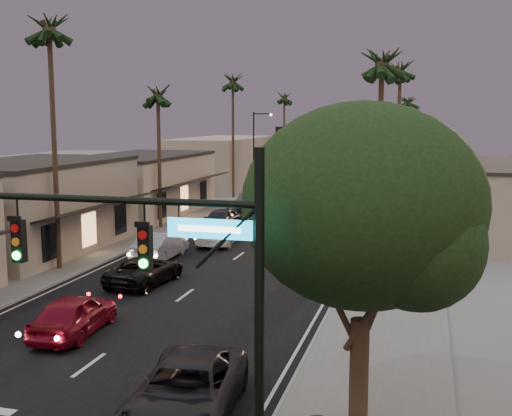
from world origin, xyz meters
The scene contains 29 objects.
ground centered at (0.00, 40.00, 0.00)m, with size 200.00×200.00×0.00m, color slate.
road centered at (0.00, 45.00, 0.00)m, with size 14.00×120.00×0.02m, color black.
sidewalk_left centered at (-9.50, 52.00, 0.06)m, with size 5.00×92.00×0.12m, color slate.
sidewalk_right centered at (9.50, 52.00, 0.06)m, with size 5.00×92.00×0.12m, color slate.
storefront_mid centered at (-13.00, 26.00, 2.75)m, with size 8.00×14.00×5.50m, color gray.
storefront_far centered at (-13.00, 42.00, 2.50)m, with size 8.00×16.00×5.00m, color #BCAA90.
storefront_dist centered at (-13.00, 65.00, 3.00)m, with size 8.00×20.00×6.00m, color gray.
building_right centered at (14.00, 40.00, 2.50)m, with size 8.00×18.00×5.00m, color gray.
traffic_signal centered at (5.69, 4.00, 5.08)m, with size 8.51×0.22×7.80m.
corner_tree centered at (9.48, 7.45, 5.98)m, with size 6.20×6.20×8.80m.
arch centered at (0.00, 70.00, 5.53)m, with size 15.20×0.40×7.27m.
streetlight_right centered at (6.92, 45.00, 5.33)m, with size 2.13×0.30×9.00m.
streetlight_left centered at (-6.92, 58.00, 5.33)m, with size 2.13×0.30×9.00m.
palm_lb centered at (-8.60, 22.00, 13.39)m, with size 3.20×3.20×15.20m.
palm_lc centered at (-8.60, 36.00, 10.47)m, with size 3.20×3.20×12.20m.
palm_ld centered at (-8.60, 55.00, 12.42)m, with size 3.20×3.20×14.20m.
palm_ra centered at (8.60, 24.00, 11.44)m, with size 3.20×3.20×13.20m.
palm_rb centered at (8.60, 44.00, 12.42)m, with size 3.20×3.20×14.20m.
palm_rc centered at (8.60, 64.00, 10.47)m, with size 3.20×3.20×12.20m.
palm_far centered at (-8.30, 78.00, 11.44)m, with size 3.20×3.20×13.20m.
oncoming_red centered at (-2.14, 12.68, 0.81)m, with size 1.91×4.76×1.62m, color maroon.
oncoming_pickup centered at (-2.72, 20.49, 0.70)m, with size 2.32×5.04×1.40m, color black.
oncoming_silver centered at (-4.28, 25.99, 0.84)m, with size 1.78×5.12×1.69m, color gray.
oncoming_white centered at (-2.37, 31.49, 0.83)m, with size 2.32×5.70×1.65m, color silver.
oncoming_dgrey centered at (-3.98, 37.53, 0.79)m, with size 1.87×4.66×1.59m, color black.
oncoming_grey_far centered at (-4.48, 47.52, 0.81)m, with size 1.72×4.94×1.63m, color #454449.
curbside_near centered at (4.65, 7.19, 0.82)m, with size 2.73×5.92×1.64m, color black.
curbside_black centered at (5.44, 24.91, 0.66)m, with size 1.85×4.55×1.32m, color black.
curbside_grey centered at (6.20, 31.33, 0.74)m, with size 1.75×4.34×1.48m, color #48484D.
Camera 1 is at (10.94, -8.75, 8.40)m, focal length 45.00 mm.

